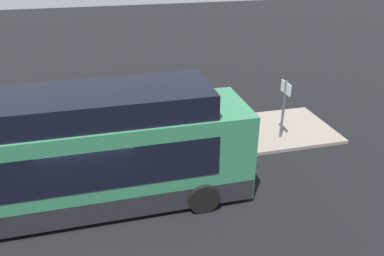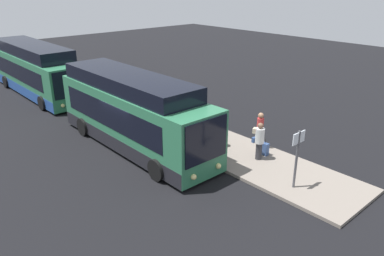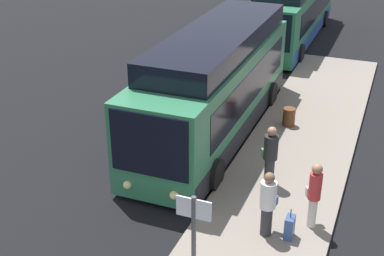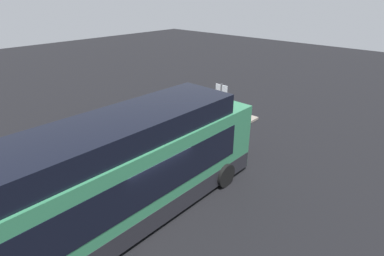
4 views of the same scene
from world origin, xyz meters
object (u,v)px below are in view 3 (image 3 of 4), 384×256
at_px(passenger_boarding, 314,192).
at_px(trash_bin, 289,117).
at_px(passenger_waiting, 270,154).
at_px(passenger_with_bags, 268,202).
at_px(sign_post, 194,233).
at_px(bus_second, 293,10).
at_px(suitcase, 290,227).
at_px(bus_lead, 215,88).

distance_m(passenger_boarding, trash_bin, 6.07).
relative_size(passenger_waiting, passenger_with_bags, 1.03).
xyz_separation_m(passenger_with_bags, sign_post, (2.55, -0.94, 0.59)).
height_order(bus_second, suitcase, bus_second).
relative_size(passenger_with_bags, trash_bin, 2.74).
bearing_deg(passenger_waiting, bus_second, 62.52).
xyz_separation_m(passenger_boarding, trash_bin, (-5.74, -1.86, -0.69)).
distance_m(passenger_boarding, passenger_waiting, 2.20).
relative_size(bus_lead, trash_bin, 15.80).
bearing_deg(passenger_waiting, bus_lead, 95.57).
xyz_separation_m(bus_second, passenger_with_bags, (17.80, 3.25, -0.53)).
height_order(bus_lead, passenger_boarding, bus_lead).
relative_size(passenger_waiting, sign_post, 0.76).
xyz_separation_m(passenger_boarding, passenger_with_bags, (0.77, -0.99, -0.06)).
xyz_separation_m(passenger_boarding, passenger_waiting, (-1.59, -1.53, -0.02)).
bearing_deg(passenger_waiting, trash_bin, 57.14).
bearing_deg(passenger_boarding, bus_second, 79.73).
bearing_deg(passenger_boarding, passenger_waiting, 109.67).
bearing_deg(passenger_waiting, suitcase, -101.40).
bearing_deg(bus_lead, suitcase, 36.38).
bearing_deg(trash_bin, bus_lead, -62.21).
distance_m(suitcase, sign_post, 3.28).
distance_m(passenger_with_bags, trash_bin, 6.60).
relative_size(sign_post, trash_bin, 3.72).
bearing_deg(passenger_with_bags, bus_second, 108.27).
height_order(passenger_waiting, sign_post, sign_post).
xyz_separation_m(passenger_waiting, passenger_with_bags, (2.36, 0.54, -0.04)).
height_order(passenger_boarding, suitcase, passenger_boarding).
relative_size(bus_lead, sign_post, 4.25).
distance_m(bus_lead, passenger_waiting, 4.00).
distance_m(bus_lead, trash_bin, 2.94).
xyz_separation_m(sign_post, trash_bin, (-9.06, 0.07, -1.22)).
bearing_deg(suitcase, sign_post, -29.91).
height_order(suitcase, trash_bin, suitcase).
relative_size(bus_lead, passenger_waiting, 5.58).
bearing_deg(sign_post, bus_second, -173.54).
xyz_separation_m(bus_second, passenger_boarding, (17.03, 4.23, -0.47)).
height_order(bus_lead, suitcase, bus_lead).
distance_m(passenger_waiting, suitcase, 2.63).
xyz_separation_m(bus_lead, bus_second, (-12.54, 0.00, -0.04)).
bearing_deg(passenger_boarding, bus_lead, 109.08).
distance_m(bus_second, trash_bin, 11.60).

